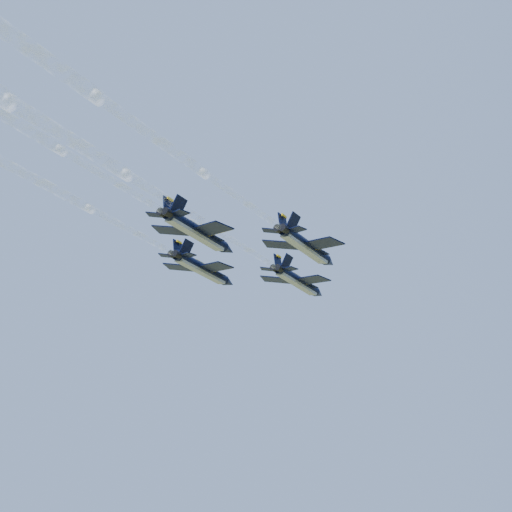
% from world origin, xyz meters
% --- Properties ---
extents(jet_lead, '(12.14, 16.64, 3.94)m').
position_xyz_m(jet_lead, '(2.27, 15.32, 103.98)').
color(jet_lead, black).
extents(jet_left, '(12.14, 16.64, 3.94)m').
position_xyz_m(jet_left, '(-11.86, 5.71, 103.98)').
color(jet_left, black).
extents(jet_right, '(12.14, 16.64, 3.94)m').
position_xyz_m(jet_right, '(5.66, -2.05, 103.98)').
color(jet_right, black).
extents(jet_slot, '(12.14, 16.64, 3.94)m').
position_xyz_m(jet_slot, '(-8.30, -10.61, 103.98)').
color(jet_slot, black).
extents(smoke_trail_lead, '(28.56, 67.64, 2.36)m').
position_xyz_m(smoke_trail_lead, '(-17.99, -35.00, 104.02)').
color(smoke_trail_lead, white).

